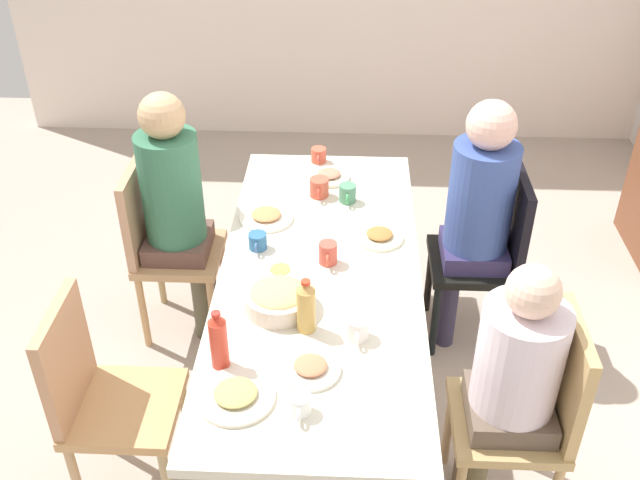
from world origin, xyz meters
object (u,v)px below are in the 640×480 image
object	(u,v)px
chair_2	(162,241)
bottle_0	(306,307)
cup_5	(347,194)
cup_7	(319,155)
dining_table	(320,287)
cup_0	(319,188)
plate_4	(236,395)
plate_0	(310,368)
plate_3	(379,236)
cup_4	(357,328)
person_3	(512,374)
bottle_1	(219,341)
plate_2	(329,176)
chair_3	(531,409)
cup_1	(300,404)
bowl_0	(279,298)
person_2	(175,199)
chair_1	(490,250)
cup_3	(328,253)
cup_6	(281,277)
chair_0	(101,394)
person_1	(478,205)
cup_2	(258,241)
plate_1	(266,217)

from	to	relation	value
chair_2	bottle_0	bearing A→B (deg)	41.41
cup_5	cup_7	bearing A→B (deg)	-158.36
dining_table	cup_0	size ratio (longest dim) A/B	15.90
chair_2	plate_4	xyz separation A→B (m)	(1.20, 0.54, 0.24)
plate_0	cup_7	size ratio (longest dim) A/B	1.84
plate_3	cup_4	distance (m)	0.64
plate_0	plate_4	bearing A→B (deg)	-59.84
person_3	bottle_1	bearing A→B (deg)	-86.88
plate_3	bottle_1	xyz separation A→B (m)	(0.79, -0.56, 0.09)
plate_0	plate_3	xyz separation A→B (m)	(-0.81, 0.25, -0.00)
person_3	cup_7	distance (m)	1.61
cup_7	plate_2	bearing A→B (deg)	19.13
chair_3	bottle_1	bearing A→B (deg)	-87.14
cup_1	bottle_1	size ratio (longest dim) A/B	0.47
bowl_0	cup_5	xyz separation A→B (m)	(-0.78, 0.25, -0.00)
dining_table	person_2	bearing A→B (deg)	-125.62
chair_1	cup_5	size ratio (longest dim) A/B	7.91
plate_4	bottle_0	distance (m)	0.42
cup_4	bottle_0	bearing A→B (deg)	-101.38
cup_3	cup_4	size ratio (longest dim) A/B	0.93
cup_7	bowl_0	bearing A→B (deg)	-4.60
dining_table	cup_0	xyz separation A→B (m)	(-0.59, -0.03, 0.13)
plate_3	cup_0	size ratio (longest dim) A/B	1.64
plate_0	cup_5	bearing A→B (deg)	174.48
person_3	bottle_0	size ratio (longest dim) A/B	5.20
plate_2	cup_3	bearing A→B (deg)	1.73
plate_2	bowl_0	size ratio (longest dim) A/B	0.78
cup_0	bowl_0	bearing A→B (deg)	-7.71
person_2	cup_6	size ratio (longest dim) A/B	11.10
chair_0	plate_0	bearing A→B (deg)	84.72
person_1	bottle_0	world-z (taller)	person_1
dining_table	cup_3	bearing A→B (deg)	152.30
chair_1	cup_5	bearing A→B (deg)	-94.03
cup_3	cup_0	bearing A→B (deg)	-173.44
plate_3	bottle_1	size ratio (longest dim) A/B	0.89
person_2	bowl_0	world-z (taller)	person_2
cup_6	plate_3	bearing A→B (deg)	130.83
cup_2	person_3	bearing A→B (deg)	56.22
dining_table	cup_4	distance (m)	0.44
person_2	cup_7	size ratio (longest dim) A/B	11.35
person_1	cup_0	size ratio (longest dim) A/B	10.12
person_1	bottle_0	size ratio (longest dim) A/B	5.79
person_3	plate_1	bearing A→B (deg)	-132.54
cup_3	cup_5	distance (m)	0.49
chair_1	chair_2	size ratio (longest dim) A/B	1.00
bowl_0	cup_3	world-z (taller)	same
chair_2	plate_0	bearing A→B (deg)	36.14
cup_3	bottle_0	size ratio (longest dim) A/B	0.51
person_1	bottle_1	distance (m)	1.46
chair_0	person_2	size ratio (longest dim) A/B	0.71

